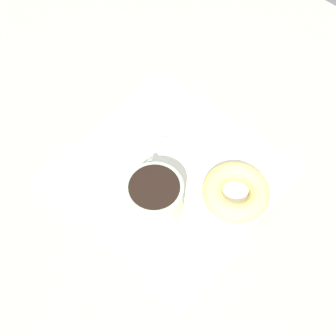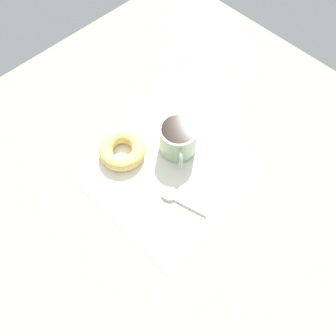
{
  "view_description": "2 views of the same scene",
  "coord_description": "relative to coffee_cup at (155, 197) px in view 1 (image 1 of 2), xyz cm",
  "views": [
    {
      "loc": [
        -32.37,
        32.19,
        72.93
      ],
      "look_at": [
        -2.62,
        0.32,
        2.3
      ],
      "focal_mm": 50.0,
      "sensor_mm": 36.0,
      "label": 1
    },
    {
      "loc": [
        24.29,
        -25.99,
        72.45
      ],
      "look_at": [
        -2.62,
        0.32,
        2.3
      ],
      "focal_mm": 35.0,
      "sensor_mm": 36.0,
      "label": 2
    }
  ],
  "objects": [
    {
      "name": "napkin",
      "position": [
        3.27,
        -6.74,
        -4.45
      ],
      "size": [
        36.52,
        36.52,
        0.3
      ],
      "primitive_type": "cube",
      "rotation": [
        0.0,
        0.0,
        0.03
      ],
      "color": "white",
      "rests_on": "ground_plane"
    },
    {
      "name": "coffee_cup",
      "position": [
        0.0,
        0.0,
        0.0
      ],
      "size": [
        11.08,
        10.23,
        8.3
      ],
      "color": "#9EB793",
      "rests_on": "napkin"
    },
    {
      "name": "ground_plane",
      "position": [
        5.89,
        -7.06,
        -5.6
      ],
      "size": [
        120.0,
        120.0,
        2.0
      ],
      "primitive_type": "cube",
      "color": "tan"
    },
    {
      "name": "donut",
      "position": [
        -8.52,
        -11.34,
        -2.55
      ],
      "size": [
        11.77,
        11.77,
        3.5
      ],
      "primitive_type": "torus",
      "color": "#E5C66B",
      "rests_on": "napkin"
    },
    {
      "name": "spoon",
      "position": [
        9.56,
        -11.05,
        -3.9
      ],
      "size": [
        12.01,
        4.82,
        0.9
      ],
      "color": "#B7B2A8",
      "rests_on": "napkin"
    }
  ]
}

